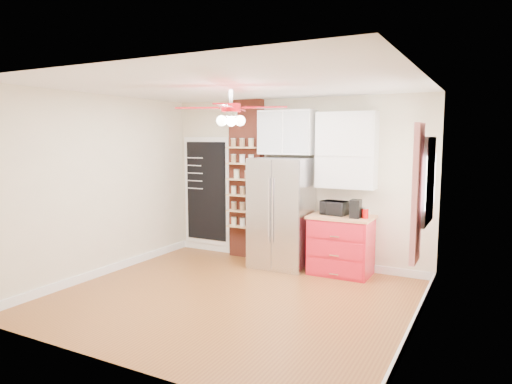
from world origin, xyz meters
The scene contains 21 objects.
floor centered at (0.00, 0.00, 0.00)m, with size 4.50×4.50×0.00m, color brown.
ceiling centered at (0.00, 0.00, 2.70)m, with size 4.50×4.50×0.00m, color white.
wall_back centered at (0.00, 2.00, 1.35)m, with size 4.50×0.02×2.70m, color beige.
wall_front centered at (0.00, -2.00, 1.35)m, with size 4.50×0.02×2.70m, color beige.
wall_left centered at (-2.25, 0.00, 1.35)m, with size 0.02×4.00×2.70m, color beige.
wall_right centered at (2.25, 0.00, 1.35)m, with size 0.02×4.00×2.70m, color beige.
chalkboard centered at (-1.70, 1.96, 1.10)m, with size 0.95×0.05×1.95m.
brick_pillar centered at (-0.85, 1.92, 1.35)m, with size 0.60×0.16×2.70m, color brown.
fridge centered at (-0.05, 1.63, 0.88)m, with size 0.90×0.70×1.75m, color silver.
upper_glass_cabinet centered at (-0.05, 1.82, 2.15)m, with size 0.90×0.35×0.70m, color white.
red_cabinet centered at (0.92, 1.68, 0.45)m, with size 0.94×0.64×0.90m.
upper_shelf_unit centered at (0.92, 1.85, 1.88)m, with size 0.90×0.30×1.15m, color white.
window centered at (2.23, 0.90, 1.55)m, with size 0.04×0.75×1.05m, color white.
curtain centered at (2.18, 0.35, 1.45)m, with size 0.06×0.40×1.55m, color red.
ceiling_fan centered at (0.00, 0.00, 2.42)m, with size 1.40×1.40×0.44m.
toaster_oven centered at (0.80, 1.69, 1.01)m, with size 0.39×0.26×0.21m, color black.
coffee_maker centered at (1.16, 1.58, 1.04)m, with size 0.14×0.19×0.27m, color black.
canister_left centered at (1.29, 1.61, 0.97)m, with size 0.10×0.10×0.14m, color #A80A09.
canister_right centered at (1.22, 1.69, 0.96)m, with size 0.10×0.10×0.13m, color red.
pantry_jar_oats centered at (-0.98, 1.80, 1.44)m, with size 0.10×0.10×0.14m, color beige.
pantry_jar_beans centered at (-0.75, 1.76, 1.44)m, with size 0.09×0.09×0.13m, color #8D6147.
Camera 1 is at (2.94, -4.90, 2.06)m, focal length 32.00 mm.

